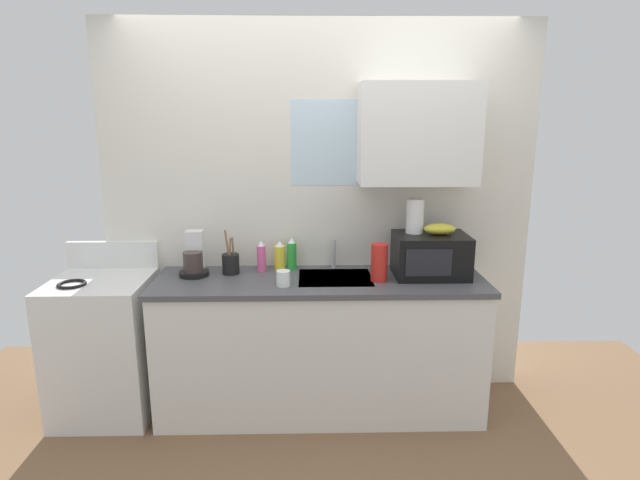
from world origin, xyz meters
TOP-DOWN VIEW (x-y plane):
  - kitchen_wall_assembly at (0.10, 0.31)m, footprint 2.85×0.42m
  - counter_unit at (0.00, 0.00)m, footprint 2.08×0.63m
  - sink_faucet at (0.10, 0.24)m, footprint 0.03×0.03m
  - stove_range at (-1.39, 0.00)m, footprint 0.60×0.60m
  - microwave at (0.70, 0.05)m, footprint 0.46×0.35m
  - banana_bunch at (0.76, 0.05)m, footprint 0.20×0.11m
  - paper_towel_roll at (0.61, 0.10)m, footprint 0.11×0.11m
  - coffee_maker at (-0.81, 0.11)m, footprint 0.19×0.21m
  - dish_soap_bottle_green at (-0.18, 0.21)m, footprint 0.06×0.06m
  - dish_soap_bottle_yellow at (-0.26, 0.20)m, footprint 0.07×0.07m
  - dish_soap_bottle_pink at (-0.38, 0.17)m, footprint 0.06×0.06m
  - cereal_canister at (0.37, -0.05)m, footprint 0.10×0.10m
  - mug_white at (-0.22, -0.14)m, footprint 0.08×0.08m
  - utensil_crock at (-0.58, 0.12)m, footprint 0.11×0.11m

SIDE VIEW (x-z plane):
  - stove_range at x=-1.39m, z-range -0.08..1.00m
  - counter_unit at x=0.00m, z-range 0.01..0.91m
  - mug_white at x=-0.22m, z-range 0.90..0.99m
  - utensil_crock at x=-0.58m, z-range 0.82..1.12m
  - dish_soap_bottle_yellow at x=-0.26m, z-range 0.89..1.09m
  - dish_soap_bottle_pink at x=-0.38m, z-range 0.89..1.10m
  - sink_faucet at x=0.10m, z-range 0.90..1.10m
  - dish_soap_bottle_green at x=-0.18m, z-range 0.89..1.11m
  - coffee_maker at x=-0.81m, z-range 0.86..1.14m
  - cereal_canister at x=0.37m, z-range 0.90..1.13m
  - microwave at x=0.70m, z-range 0.90..1.17m
  - banana_bunch at x=0.76m, z-range 1.17..1.24m
  - paper_towel_roll at x=0.61m, z-range 1.17..1.39m
  - kitchen_wall_assembly at x=0.10m, z-range 0.09..2.59m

